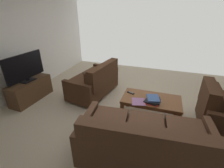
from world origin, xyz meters
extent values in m
cube|color=#B7A88E|center=(0.00, 0.00, 0.00)|extent=(5.50, 5.99, 0.01)
cube|color=white|center=(2.75, 0.00, 1.27)|extent=(0.12, 5.99, 2.53)
cylinder|color=black|center=(-1.20, 0.60, 0.03)|extent=(0.05, 0.05, 0.06)
cylinder|color=black|center=(0.26, 0.73, 0.03)|extent=(0.05, 0.05, 0.06)
cylinder|color=black|center=(0.20, 1.46, 0.03)|extent=(0.05, 0.05, 0.06)
cube|color=brown|center=(-0.50, 1.03, 0.26)|extent=(1.70, 1.00, 0.39)
cube|color=brown|center=(-1.04, 0.96, 0.50)|extent=(0.57, 0.80, 0.10)
cube|color=brown|center=(-0.50, 1.01, 0.50)|extent=(0.57, 0.80, 0.10)
cube|color=brown|center=(0.04, 1.06, 0.50)|extent=(0.57, 0.80, 0.10)
cube|color=brown|center=(-0.53, 1.40, 0.63)|extent=(1.64, 0.32, 0.44)
cube|color=brown|center=(-1.06, 1.24, 0.63)|extent=(0.50, 0.16, 0.31)
cube|color=brown|center=(-0.52, 1.29, 0.63)|extent=(0.50, 0.16, 0.31)
cube|color=brown|center=(0.02, 1.34, 0.63)|extent=(0.50, 0.16, 0.31)
cube|color=brown|center=(-1.36, 0.95, 0.33)|extent=(0.18, 0.86, 0.55)
cube|color=brown|center=(0.36, 1.11, 0.33)|extent=(0.18, 0.86, 0.55)
cylinder|color=black|center=(1.25, -1.08, 0.03)|extent=(0.06, 0.06, 0.06)
cylinder|color=black|center=(1.40, -0.08, 0.03)|extent=(0.06, 0.06, 0.06)
cylinder|color=black|center=(0.61, -0.98, 0.03)|extent=(0.06, 0.06, 0.06)
cylinder|color=black|center=(0.77, 0.02, 0.03)|extent=(0.06, 0.06, 0.06)
cube|color=#422819|center=(1.01, -0.53, 0.25)|extent=(0.93, 1.28, 0.37)
cube|color=#422819|center=(0.98, -0.82, 0.48)|extent=(0.75, 0.64, 0.10)
cube|color=#422819|center=(1.07, -0.24, 0.48)|extent=(0.75, 0.64, 0.10)
cube|color=#422819|center=(0.69, -0.48, 0.62)|extent=(0.36, 1.19, 0.48)
cube|color=#422819|center=(0.76, -0.78, 0.62)|extent=(0.20, 0.54, 0.34)
cube|color=#422819|center=(0.85, -0.20, 0.62)|extent=(0.20, 0.54, 0.34)
cube|color=#422819|center=(0.91, -1.16, 0.32)|extent=(0.77, 0.22, 0.53)
cube|color=#422819|center=(1.11, 0.10, 0.32)|extent=(0.77, 0.22, 0.53)
cube|color=brown|center=(-0.49, 0.01, 0.43)|extent=(1.12, 0.61, 0.04)
cube|color=brown|center=(-0.49, 0.01, 0.38)|extent=(1.03, 0.55, 0.05)
cube|color=brown|center=(-1.01, -0.25, 0.20)|extent=(0.07, 0.07, 0.41)
cube|color=brown|center=(0.03, -0.25, 0.20)|extent=(0.07, 0.07, 0.41)
cube|color=brown|center=(-1.01, 0.27, 0.20)|extent=(0.07, 0.07, 0.41)
cube|color=brown|center=(0.03, 0.27, 0.20)|extent=(0.07, 0.07, 0.41)
cylinder|color=brown|center=(-1.45, 0.95, 0.28)|extent=(0.04, 0.04, 0.55)
cube|color=#4C331E|center=(2.33, 0.21, 0.25)|extent=(0.43, 1.05, 0.50)
cube|color=black|center=(2.44, 0.20, 0.25)|extent=(0.06, 0.88, 0.30)
cube|color=black|center=(2.35, 0.24, 0.25)|extent=(0.21, 0.25, 0.06)
cube|color=black|center=(2.33, 0.21, 0.51)|extent=(0.22, 0.33, 0.02)
cube|color=black|center=(2.33, 0.21, 0.55)|extent=(0.04, 0.06, 0.06)
cube|color=black|center=(2.33, 0.21, 0.85)|extent=(0.08, 1.00, 0.57)
cube|color=black|center=(2.35, 0.21, 0.85)|extent=(0.05, 0.97, 0.54)
cylinder|color=black|center=(-1.43, 0.28, 0.03)|extent=(0.05, 0.05, 0.06)
cylinder|color=black|center=(-1.46, -0.33, 0.03)|extent=(0.05, 0.05, 0.06)
cube|color=#422819|center=(-1.45, -0.03, 0.64)|extent=(0.22, 0.77, 0.48)
cube|color=#422819|center=(-1.56, -0.02, 0.64)|extent=(0.16, 0.69, 0.34)
cube|color=#422819|center=(-1.83, -0.44, 0.32)|extent=(0.84, 0.15, 0.55)
cube|color=#C63833|center=(-0.52, 0.13, 0.45)|extent=(0.25, 0.31, 0.02)
cube|color=black|center=(-0.51, 0.13, 0.47)|extent=(0.31, 0.32, 0.02)
cube|color=black|center=(-0.53, 0.13, 0.49)|extent=(0.25, 0.28, 0.02)
cube|color=#385693|center=(-0.52, 0.11, 0.52)|extent=(0.28, 0.32, 0.03)
cube|color=black|center=(-0.06, -0.07, 0.46)|extent=(0.16, 0.10, 0.02)
cube|color=#59595B|center=(-0.06, -0.07, 0.47)|extent=(0.11, 0.07, 0.00)
cube|color=#996699|center=(-0.27, 0.21, 0.45)|extent=(0.31, 0.32, 0.01)
camera|label=1|loc=(-0.59, 2.75, 2.03)|focal=25.04mm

